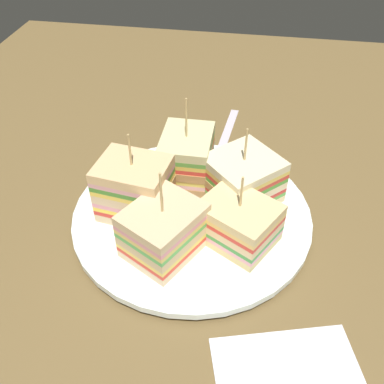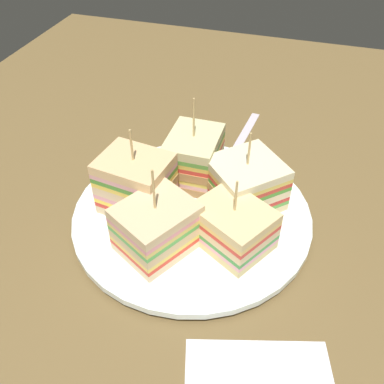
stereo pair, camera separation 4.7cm
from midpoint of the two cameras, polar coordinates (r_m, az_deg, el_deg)
The scene contains 8 objects.
ground_plane at distance 51.21cm, azimuth 2.66°, elevation -4.62°, with size 115.58×95.68×1.80cm, color brown.
plate at distance 49.94cm, azimuth 2.72°, elevation -3.20°, with size 27.34×27.34×1.47cm.
sandwich_wedge_0 at distance 43.85cm, azimuth -1.58°, elevation -4.87°, with size 9.68×9.18×10.31cm.
sandwich_wedge_1 at distance 44.95cm, azimuth 8.46°, elevation -4.68°, with size 9.06×9.61×8.53cm.
sandwich_wedge_2 at distance 49.63cm, azimuth 9.80°, elevation 1.01°, with size 10.34×10.35×9.59cm.
sandwich_wedge_3 at distance 52.37cm, azimuth 2.80°, elevation 4.51°, with size 7.63×5.94×11.07cm.
sandwich_wedge_4 at distance 48.11cm, azimuth -4.63°, elevation 0.97°, with size 7.08×8.36×10.50cm.
spoon at distance 61.36cm, azimuth 7.98°, elevation 5.60°, with size 14.51×3.12×1.00cm.
Camera 2 is at (-34.03, -10.52, 35.98)cm, focal length 40.21 mm.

